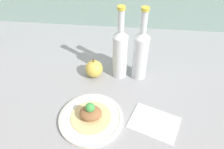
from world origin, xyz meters
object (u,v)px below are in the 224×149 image
Objects in this scene: cider_bottle_right at (141,53)px; cider_bottle_left at (120,52)px; apple at (94,69)px; plate at (91,118)px; plated_food at (91,113)px.

cider_bottle_left is at bearing 180.00° from cider_bottle_right.
apple is (-19.65, -1.75, -8.62)cm from cider_bottle_right.
cider_bottle_left is (8.46, 26.03, 11.56)cm from plate.
apple reaches higher than plate.
plated_food reaches higher than plate.
plated_food is at bearing -83.68° from apple.
plated_food is at bearing -123.08° from cider_bottle_right.
plated_food is at bearing 180.00° from plate.
plated_food is 0.45× the size of cider_bottle_right.
cider_bottle_right is at bearing 0.00° from cider_bottle_left.
plated_food is (-0.00, 0.00, 2.81)cm from plate.
cider_bottle_left is at bearing 8.92° from apple.
plated_food is 32.28cm from cider_bottle_right.
cider_bottle_right reaches higher than plated_food.
plate is 0.72× the size of cider_bottle_right.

